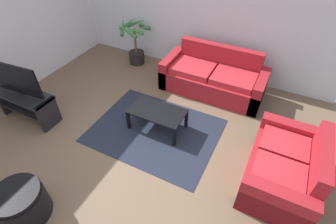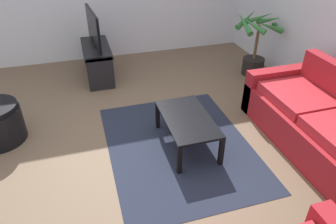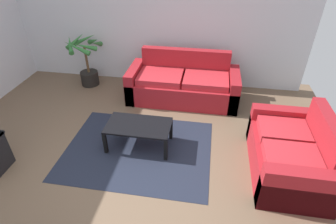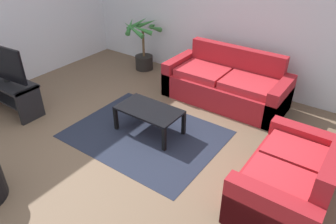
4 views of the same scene
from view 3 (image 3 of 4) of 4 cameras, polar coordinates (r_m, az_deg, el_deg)
The scene contains 7 objects.
ground_plane at distance 3.78m, azimuth -11.03°, elevation -14.11°, with size 6.60×6.60×0.00m, color brown.
wall_back at distance 5.62m, azimuth -2.29°, elevation 19.25°, with size 6.00×0.06×2.70m, color silver.
couch_main at distance 5.25m, azimuth 3.24°, elevation 5.80°, with size 2.09×0.90×0.90m.
couch_loveseat at distance 3.99m, azimuth 24.58°, elevation -8.22°, with size 0.90×1.45×0.90m.
coffee_table at distance 4.03m, azimuth -6.29°, elevation -3.31°, with size 0.96×0.54×0.40m.
area_rug at distance 4.18m, azimuth -6.35°, elevation -7.84°, with size 2.20×1.70×0.01m, color #1E2333.
potted_palm at distance 5.93m, azimuth -16.89°, elevation 9.98°, with size 0.74×0.72×1.07m.
Camera 3 is at (1.09, -2.32, 2.77)m, focal length 28.63 mm.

